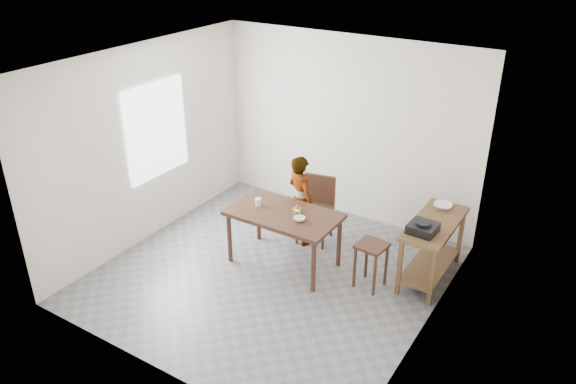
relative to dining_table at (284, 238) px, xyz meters
The scene contains 17 objects.
floor 0.50m from the dining_table, 90.00° to the right, with size 4.00×4.00×0.04m, color slate.
ceiling 2.36m from the dining_table, 90.00° to the right, with size 4.00×4.00×0.04m, color white.
wall_back 1.98m from the dining_table, 90.00° to the left, with size 4.00×0.04×2.70m, color silver.
wall_front 2.52m from the dining_table, 90.00° to the right, with size 4.00×0.04×2.70m, color silver.
wall_left 2.26m from the dining_table, behind, with size 0.04×4.00×2.70m, color silver.
wall_right 2.26m from the dining_table, ahead, with size 0.04×4.00×2.70m, color silver.
window_pane 2.27m from the dining_table, behind, with size 0.02×1.10×1.30m, color white.
dining_table is the anchor object (origin of this frame).
prep_counter 1.86m from the dining_table, 22.15° to the left, with size 0.50×1.20×0.80m, color brown, non-canonical shape.
child 0.66m from the dining_table, 100.57° to the left, with size 0.47×0.31×1.28m, color silver.
dining_chair 0.73m from the dining_table, 86.71° to the left, with size 0.44×0.44×0.92m, color #3B2216, non-canonical shape.
stool 1.17m from the dining_table, ahead, with size 0.34×0.34×0.59m, color #3B2216, non-canonical shape.
glass_tumbler 0.57m from the dining_table, behind, with size 0.08×0.08×0.10m, color silver.
small_bowl 0.49m from the dining_table, 14.20° to the right, with size 0.15×0.15×0.05m, color white.
banana 0.43m from the dining_table, 38.25° to the left, with size 0.15×0.11×0.05m, color #FBCC60, non-canonical shape.
serving_bowl 2.06m from the dining_table, 33.22° to the left, with size 0.23×0.23×0.06m, color white.
gas_burner 1.78m from the dining_table, 12.94° to the left, with size 0.32×0.32×0.11m, color black.
Camera 1 is at (3.36, -4.94, 4.11)m, focal length 35.00 mm.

